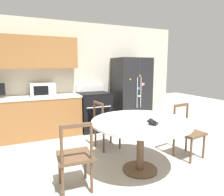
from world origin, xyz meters
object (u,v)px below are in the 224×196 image
Objects in this scene: microwave at (43,90)px; wallet at (153,123)px; refrigerator at (131,92)px; dining_chair_right at (188,132)px; dining_chair_far at (106,126)px; candle_glass at (153,116)px; oven_range at (94,111)px; dining_chair_left at (75,157)px.

microwave is 2.98× the size of wallet.
dining_chair_right is (-0.02, -2.02, -0.44)m from refrigerator.
refrigerator is 1.95× the size of dining_chair_far.
dining_chair_far is (-1.15, -1.11, -0.44)m from refrigerator.
dining_chair_right is 5.22× the size of wallet.
dining_chair_far is 1.10m from candle_glass.
refrigerator is 20.62× the size of candle_glass.
oven_range is at bearing 90.44° from wallet.
microwave is 6.04× the size of candle_glass.
candle_glass is (0.37, -0.96, 0.37)m from dining_chair_far.
candle_glass reaches higher than wallet.
microwave is at bearing 121.96° from candle_glass.
dining_chair_left is at bearing 171.06° from wallet.
oven_range is 2.29m from dining_chair_right.
dining_chair_far is at bearing 98.42° from wallet.
candle_glass is (-0.78, -2.07, -0.07)m from refrigerator.
dining_chair_right and dining_chair_left have the same top height.
oven_range is at bearing 166.01° from dining_chair_far.
oven_range is 2.10× the size of microwave.
oven_range is 1.20× the size of dining_chair_far.
wallet is at bearing -89.56° from oven_range.
microwave is 1.70m from dining_chair_far.
microwave is (-2.15, 0.13, 0.16)m from refrigerator.
oven_range is at bearing 176.78° from refrigerator.
dining_chair_far is 1.29m from wallet.
wallet is at bearing 8.88° from dining_chair_right.
dining_chair_far is at bearing 54.70° from dining_chair_left.
dining_chair_right is at bearing 7.73° from dining_chair_left.
microwave is 0.57× the size of dining_chair_far.
dining_chair_left is (-0.85, -1.06, 0.00)m from dining_chair_far.
oven_range reaches higher than dining_chair_far.
dining_chair_right is (0.97, -2.07, -0.03)m from oven_range.
candle_glass is at bearing 7.92° from dining_chair_left.
microwave reaches higher than dining_chair_far.
oven_range is at bearing -3.65° from microwave.
dining_chair_far is at bearing 111.20° from candle_glass.
wallet is at bearing -5.43° from dining_chair_left.
dining_chair_right reaches higher than candle_glass.
dining_chair_far reaches higher than candle_glass.
refrigerator is at bearing 67.30° from wallet.
candle_glass is at bearing 53.05° from wallet.
oven_range is 1.20× the size of dining_chair_right.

